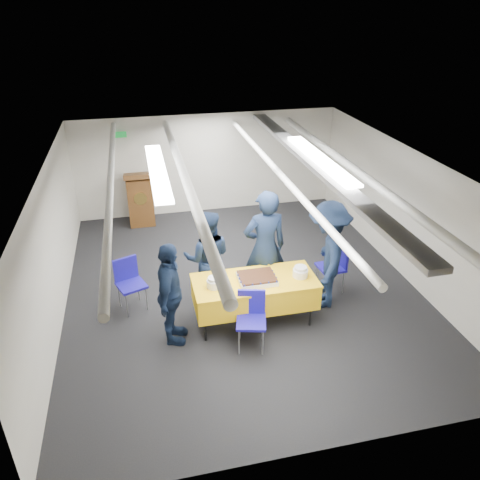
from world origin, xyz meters
name	(u,v)px	position (x,y,z in m)	size (l,w,h in m)	color
ground	(242,287)	(0.00, 0.00, 0.00)	(7.00, 7.00, 0.00)	black
room_shell	(242,183)	(0.09, 0.41, 1.81)	(6.00, 7.00, 2.30)	beige
serving_table	(255,292)	(-0.03, -1.01, 0.56)	(1.89, 0.83, 0.77)	black
sheet_cake	(257,278)	(0.00, -1.04, 0.82)	(0.57, 0.45, 0.10)	white
plate_stack_left	(214,283)	(-0.67, -1.06, 0.85)	(0.21, 0.21, 0.17)	white
plate_stack_right	(300,272)	(0.68, -1.06, 0.85)	(0.23, 0.23, 0.17)	white
podium	(140,198)	(-1.60, 3.05, 0.61)	(0.62, 0.53, 1.25)	brown
chair_near	(251,314)	(-0.21, -1.51, 0.53)	(0.51, 0.51, 0.87)	gray
chair_right	(336,263)	(1.56, -0.42, 0.53)	(0.45, 0.45, 0.87)	gray
chair_left	(129,279)	(-1.91, -0.15, 0.53)	(0.54, 0.54, 0.87)	gray
sailor_a	(265,248)	(0.28, -0.43, 0.99)	(0.72, 0.47, 1.97)	black
sailor_b	(208,258)	(-0.63, -0.28, 0.82)	(0.80, 0.62, 1.64)	black
sailor_c	(170,295)	(-1.32, -1.18, 0.81)	(0.95, 0.39, 1.62)	black
sailor_d	(327,255)	(1.23, -0.77, 0.91)	(1.18, 0.68, 1.83)	black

